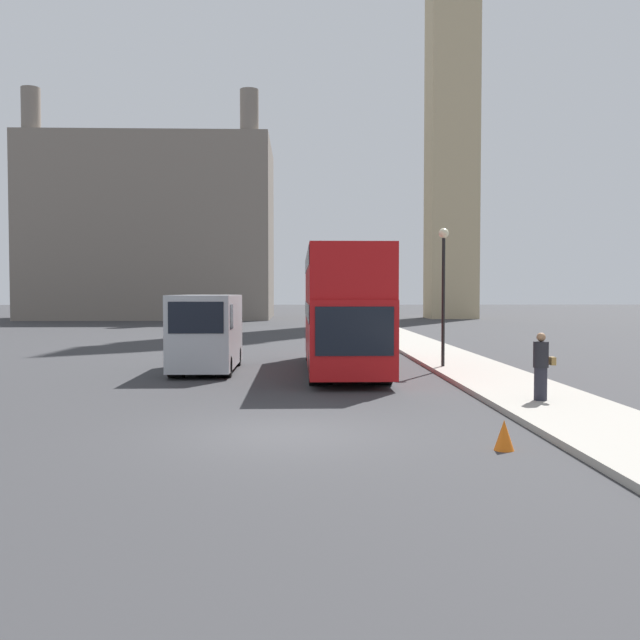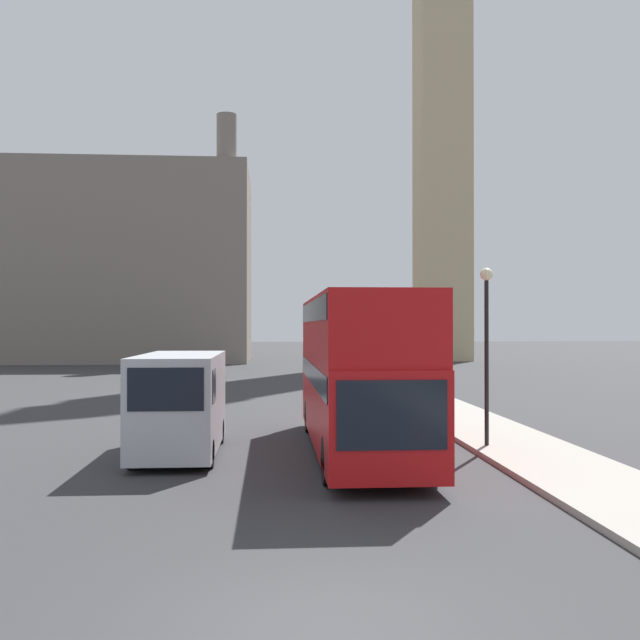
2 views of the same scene
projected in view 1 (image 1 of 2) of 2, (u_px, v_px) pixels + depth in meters
name	position (u px, v px, depth m)	size (l,w,h in m)	color
ground_plane	(286.00, 433.00, 14.28)	(300.00, 300.00, 0.00)	#333335
sidewalk_strip	(606.00, 428.00, 14.47)	(2.99, 120.00, 0.15)	#9E998E
building_block_distant	(155.00, 231.00, 78.07)	(25.49, 15.56, 23.15)	slate
red_double_decker_bus	(342.00, 304.00, 25.55)	(2.57, 11.12, 4.28)	#B71114
white_van	(207.00, 331.00, 25.37)	(2.11, 5.51, 2.74)	#B2B7BC
pedestrian	(541.00, 367.00, 17.66)	(0.53, 0.37, 1.68)	#23232D
street_lamp	(443.00, 274.00, 25.75)	(0.36, 0.36, 5.00)	black
traffic_cone	(504.00, 435.00, 12.74)	(0.36, 0.36, 0.55)	orange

